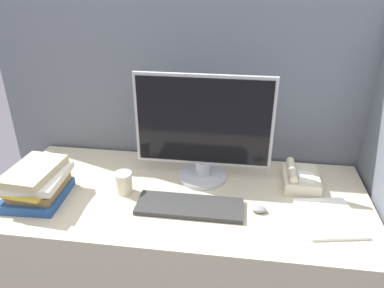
{
  "coord_description": "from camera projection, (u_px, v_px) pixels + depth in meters",
  "views": [
    {
      "loc": [
        0.23,
        -1.0,
        1.67
      ],
      "look_at": [
        0.03,
        0.4,
        0.97
      ],
      "focal_mm": 35.0,
      "sensor_mm": 36.0,
      "label": 1
    }
  ],
  "objects": [
    {
      "name": "mouse",
      "position": [
        259.0,
        209.0,
        1.53
      ],
      "size": [
        0.06,
        0.04,
        0.03
      ],
      "color": "gray",
      "rests_on": "desk"
    },
    {
      "name": "book_stack",
      "position": [
        36.0,
        183.0,
        1.59
      ],
      "size": [
        0.25,
        0.29,
        0.16
      ],
      "color": "#264C8C",
      "rests_on": "desk"
    },
    {
      "name": "monitor",
      "position": [
        203.0,
        132.0,
        1.67
      ],
      "size": [
        0.62,
        0.23,
        0.5
      ],
      "color": "#B7B7BC",
      "rests_on": "desk"
    },
    {
      "name": "desk_telephone",
      "position": [
        300.0,
        179.0,
        1.7
      ],
      "size": [
        0.16,
        0.21,
        0.1
      ],
      "color": "beige",
      "rests_on": "desk"
    },
    {
      "name": "cubicle_panel_rear",
      "position": [
        195.0,
        142.0,
        1.97
      ],
      "size": [
        2.02,
        0.04,
        1.6
      ],
      "color": "slate",
      "rests_on": "ground_plane"
    },
    {
      "name": "paper_pile",
      "position": [
        329.0,
        218.0,
        1.49
      ],
      "size": [
        0.26,
        0.29,
        0.01
      ],
      "color": "white",
      "rests_on": "desk"
    },
    {
      "name": "keyboard",
      "position": [
        190.0,
        206.0,
        1.55
      ],
      "size": [
        0.44,
        0.16,
        0.02
      ],
      "color": "#333333",
      "rests_on": "desk"
    },
    {
      "name": "desk",
      "position": [
        184.0,
        257.0,
        1.82
      ],
      "size": [
        1.62,
        0.72,
        0.74
      ],
      "color": "beige",
      "rests_on": "ground_plane"
    },
    {
      "name": "coffee_cup",
      "position": [
        124.0,
        183.0,
        1.64
      ],
      "size": [
        0.08,
        0.08,
        0.1
      ],
      "color": "beige",
      "rests_on": "desk"
    }
  ]
}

